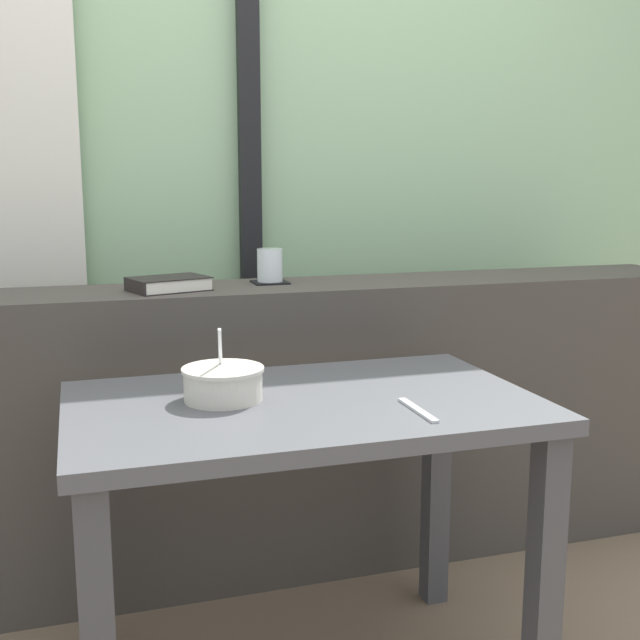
% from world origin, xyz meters
% --- Properties ---
extents(outdoor_backdrop, '(4.80, 0.08, 2.80)m').
position_xyz_m(outdoor_backdrop, '(0.00, 1.11, 1.40)').
color(outdoor_backdrop, '#9EC699').
rests_on(outdoor_backdrop, ground).
extents(window_divider_post, '(0.07, 0.05, 2.60)m').
position_xyz_m(window_divider_post, '(0.07, 1.04, 1.30)').
color(window_divider_post, black).
rests_on(window_divider_post, ground).
extents(dark_console_ledge, '(2.80, 0.33, 0.86)m').
position_xyz_m(dark_console_ledge, '(0.00, 0.55, 0.43)').
color(dark_console_ledge, '#423D38').
rests_on(dark_console_ledge, ground).
extents(breakfast_table, '(1.01, 0.62, 0.69)m').
position_xyz_m(breakfast_table, '(-0.05, -0.05, 0.57)').
color(breakfast_table, '#414145').
rests_on(breakfast_table, ground).
extents(coaster_square, '(0.10, 0.10, 0.00)m').
position_xyz_m(coaster_square, '(0.03, 0.59, 0.86)').
color(coaster_square, black).
rests_on(coaster_square, dark_console_ledge).
extents(juice_glass, '(0.07, 0.07, 0.10)m').
position_xyz_m(juice_glass, '(0.03, 0.59, 0.91)').
color(juice_glass, white).
rests_on(juice_glass, coaster_square).
extents(closed_book, '(0.24, 0.20, 0.04)m').
position_xyz_m(closed_book, '(-0.27, 0.52, 0.88)').
color(closed_book, black).
rests_on(closed_book, dark_console_ledge).
extents(soup_bowl, '(0.18, 0.18, 0.16)m').
position_xyz_m(soup_bowl, '(-0.22, -0.01, 0.73)').
color(soup_bowl, beige).
rests_on(soup_bowl, breakfast_table).
extents(fork_utensil, '(0.02, 0.17, 0.01)m').
position_xyz_m(fork_utensil, '(0.14, -0.21, 0.69)').
color(fork_utensil, silver).
rests_on(fork_utensil, breakfast_table).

